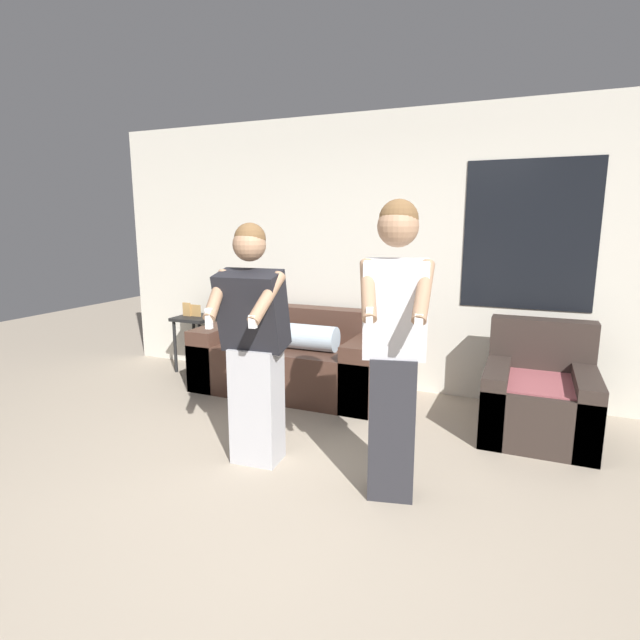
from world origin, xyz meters
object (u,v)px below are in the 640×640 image
object	(u,v)px
couch	(292,360)
person_right	(395,347)
side_table	(196,326)
person_left	(254,346)
armchair	(539,398)

from	to	relation	value
couch	person_right	xyz separation A→B (m)	(1.42, -1.54, 0.63)
side_table	person_right	bearing A→B (deg)	-32.63
side_table	couch	bearing A→B (deg)	-9.31
side_table	person_right	distance (m)	3.28
side_table	person_left	bearing A→B (deg)	-44.08
armchair	couch	bearing A→B (deg)	175.38
person_left	person_right	world-z (taller)	person_right
armchair	side_table	bearing A→B (deg)	173.65
couch	person_left	xyz separation A→B (m)	(0.44, -1.48, 0.52)
armchair	side_table	xyz separation A→B (m)	(-3.58, 0.40, 0.22)
person_right	armchair	bearing A→B (deg)	58.28
person_left	person_right	bearing A→B (deg)	-3.30
couch	armchair	distance (m)	2.27
couch	person_left	size ratio (longest dim) A/B	1.13
person_right	person_left	bearing A→B (deg)	176.70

